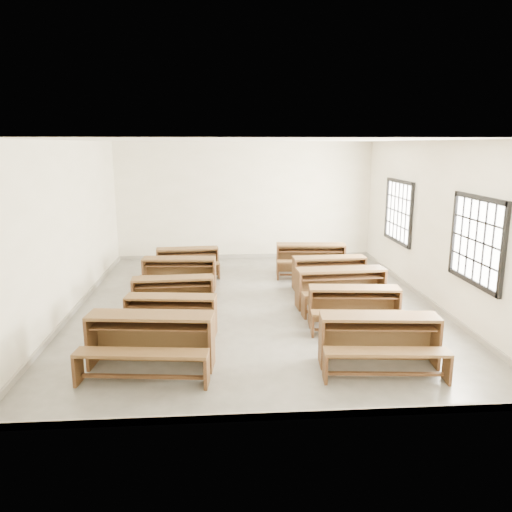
{
  "coord_description": "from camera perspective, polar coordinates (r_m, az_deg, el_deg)",
  "views": [
    {
      "loc": [
        -0.69,
        -9.44,
        3.14
      ],
      "look_at": [
        0.0,
        0.0,
        1.0
      ],
      "focal_mm": 35.0,
      "sensor_mm": 36.0,
      "label": 1
    }
  ],
  "objects": [
    {
      "name": "desk_set_8",
      "position": [
        11.06,
        8.4,
        -1.66
      ],
      "size": [
        1.62,
        0.89,
        0.72
      ],
      "rotation": [
        0.0,
        0.0,
        0.04
      ],
      "color": "brown",
      "rests_on": "ground"
    },
    {
      "name": "desk_set_7",
      "position": [
        9.84,
        9.72,
        -3.31
      ],
      "size": [
        1.77,
        0.98,
        0.77
      ],
      "rotation": [
        0.0,
        0.0,
        0.05
      ],
      "color": "brown",
      "rests_on": "ground"
    },
    {
      "name": "desk_set_0",
      "position": [
        7.28,
        -12.0,
        -9.12
      ],
      "size": [
        1.86,
        1.11,
        0.8
      ],
      "rotation": [
        0.0,
        0.0,
        -0.11
      ],
      "color": "brown",
      "rests_on": "ground"
    },
    {
      "name": "desk_set_4",
      "position": [
        12.22,
        -7.81,
        -0.39
      ],
      "size": [
        1.54,
        0.89,
        0.67
      ],
      "rotation": [
        0.0,
        0.0,
        0.08
      ],
      "color": "brown",
      "rests_on": "ground"
    },
    {
      "name": "desk_set_6",
      "position": [
        8.88,
        11.18,
        -5.42
      ],
      "size": [
        1.64,
        0.96,
        0.7
      ],
      "rotation": [
        0.0,
        0.0,
        -0.09
      ],
      "color": "brown",
      "rests_on": "ground"
    },
    {
      "name": "room",
      "position": [
        9.53,
        0.54,
        6.73
      ],
      "size": [
        8.5,
        8.5,
        3.2
      ],
      "color": "gray",
      "rests_on": "ground"
    },
    {
      "name": "desk_set_2",
      "position": [
        9.55,
        -9.47,
        -4.14
      ],
      "size": [
        1.56,
        0.88,
        0.68
      ],
      "rotation": [
        0.0,
        0.0,
        0.06
      ],
      "color": "brown",
      "rests_on": "ground"
    },
    {
      "name": "desk_set_1",
      "position": [
        8.44,
        -9.74,
        -6.44
      ],
      "size": [
        1.58,
        0.95,
        0.67
      ],
      "rotation": [
        0.0,
        0.0,
        -0.12
      ],
      "color": "brown",
      "rests_on": "ground"
    },
    {
      "name": "desk_set_3",
      "position": [
        11.01,
        -8.78,
        -1.76
      ],
      "size": [
        1.63,
        0.93,
        0.71
      ],
      "rotation": [
        0.0,
        0.0,
        -0.07
      ],
      "color": "brown",
      "rests_on": "ground"
    },
    {
      "name": "desk_set_9",
      "position": [
        12.25,
        6.27,
        -0.09
      ],
      "size": [
        1.74,
        1.02,
        0.75
      ],
      "rotation": [
        0.0,
        0.0,
        -0.09
      ],
      "color": "brown",
      "rests_on": "ground"
    },
    {
      "name": "desk_set_5",
      "position": [
        7.4,
        13.94,
        -9.03
      ],
      "size": [
        1.75,
        1.02,
        0.76
      ],
      "rotation": [
        0.0,
        0.0,
        -0.09
      ],
      "color": "brown",
      "rests_on": "ground"
    }
  ]
}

